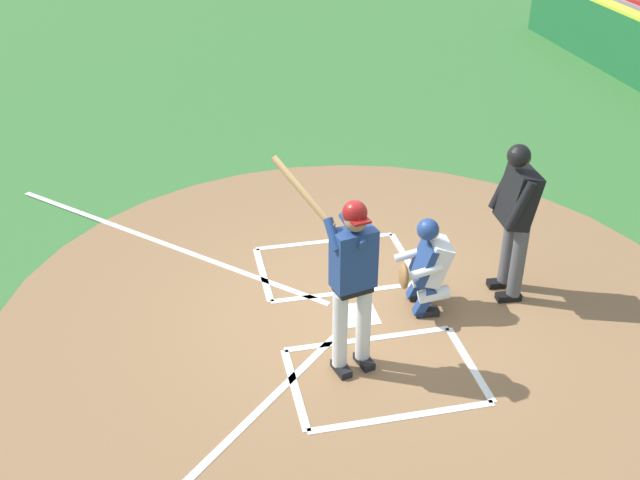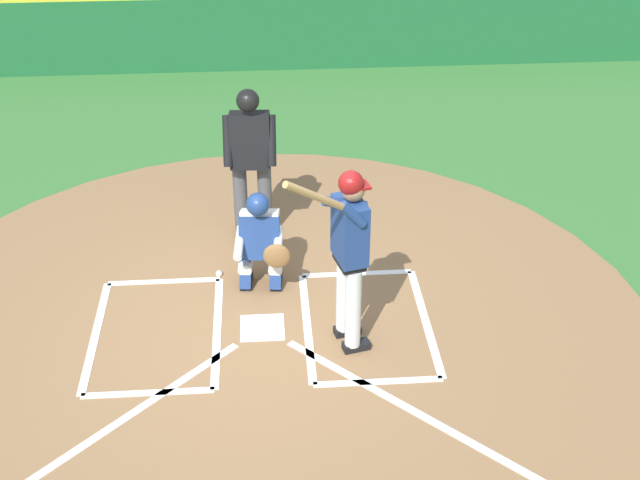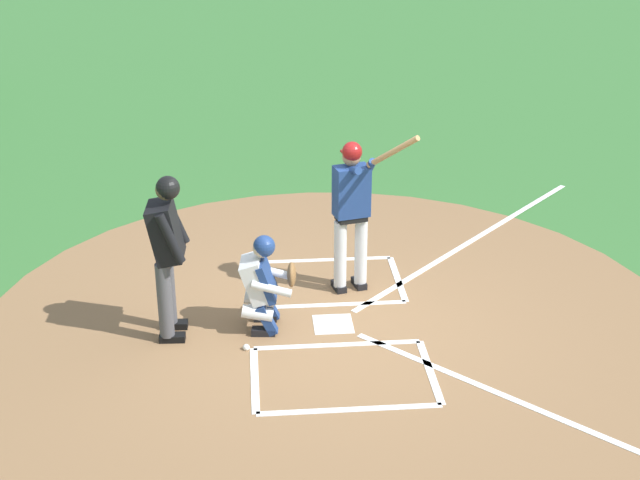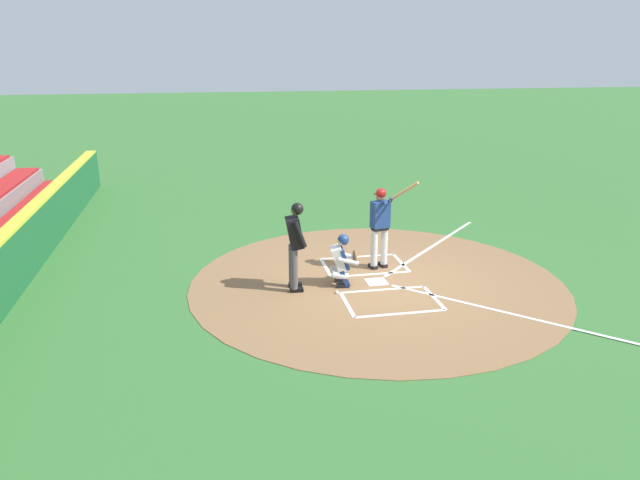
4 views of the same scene
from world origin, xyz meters
name	(u,v)px [view 2 (image 2 of 4)]	position (x,y,z in m)	size (l,w,h in m)	color
ground_plane	(262,329)	(0.00, 0.00, 0.00)	(120.00, 120.00, 0.00)	#387033
dirt_circle	(262,328)	(0.00, 0.00, 0.01)	(8.00, 8.00, 0.01)	olive
home_plate_and_chalk	(264,386)	(0.00, 0.88, 0.01)	(7.93, 4.91, 0.01)	white
batter	(349,248)	(-0.82, 0.30, 1.10)	(0.84, 0.89, 2.13)	silver
catcher	(261,239)	(-0.01, -0.76, 0.59)	(0.59, 0.65, 1.13)	black
plate_umpire	(251,155)	(0.07, -1.77, 1.08)	(0.59, 0.43, 1.86)	#4C4C51
baseball	(219,274)	(0.46, -0.98, 0.04)	(0.07, 0.07, 0.07)	white
backstop_wall	(254,30)	(0.00, -7.50, 0.65)	(22.00, 0.36, 1.31)	#1E6033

